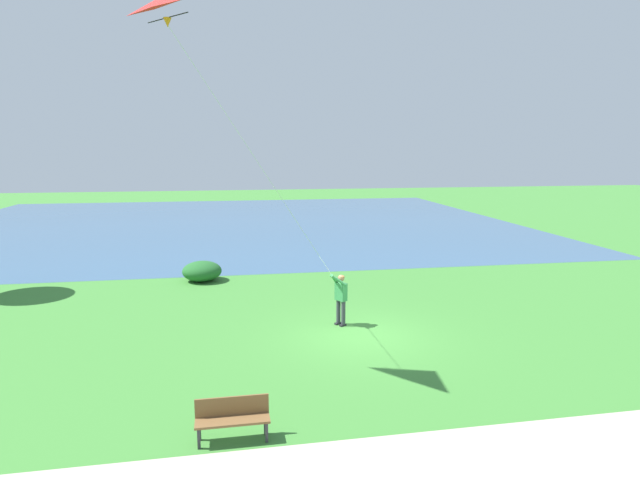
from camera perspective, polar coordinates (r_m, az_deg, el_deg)
ground_plane at (r=17.23m, az=4.30°, el=-10.18°), size 120.00×120.00×0.00m
lake_water at (r=42.98m, az=-9.59°, el=1.84°), size 36.00×44.00×0.01m
walkway_path at (r=10.59m, az=2.90°, el=-23.94°), size 2.91×32.03×0.02m
person_kite_flyer at (r=17.87m, az=2.20°, el=-5.89°), size 0.53×0.62×1.83m
flying_kite at (r=14.43m, az=-14.78°, el=22.54°), size 3.52×5.16×7.83m
park_bench_near_walkway at (r=11.55m, az=-9.34°, el=-18.06°), size 0.46×1.51×0.88m
lakeside_shrub at (r=24.43m, az=-12.49°, el=-3.27°), size 1.64×1.74×0.89m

